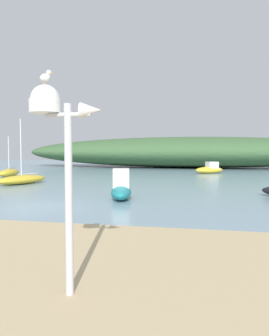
{
  "coord_description": "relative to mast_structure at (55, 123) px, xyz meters",
  "views": [
    {
      "loc": [
        6.65,
        -12.67,
        2.44
      ],
      "look_at": [
        2.94,
        6.01,
        1.38
      ],
      "focal_mm": 34.28,
      "sensor_mm": 36.0,
      "label": 1
    }
  ],
  "objects": [
    {
      "name": "seagull_on_radar",
      "position": [
        -0.14,
        -0.01,
        0.71
      ],
      "size": [
        0.28,
        0.17,
        0.21
      ],
      "color": "orange",
      "rests_on": "mast_structure"
    },
    {
      "name": "distant_hill",
      "position": [
        0.79,
        41.59,
        -0.68
      ],
      "size": [
        48.18,
        12.63,
        4.33
      ],
      "primitive_type": "ellipsoid",
      "color": "#3D6038",
      "rests_on": "ground"
    },
    {
      "name": "mast_structure",
      "position": [
        0.0,
        0.0,
        0.0
      ],
      "size": [
        1.13,
        0.49,
        3.24
      ],
      "color": "silver",
      "rests_on": "beach_sand"
    },
    {
      "name": "ground_plane",
      "position": [
        -4.5,
        8.09,
        -2.85
      ],
      "size": [
        120.0,
        120.0,
        0.0
      ],
      "primitive_type": "plane",
      "color": "#7A99A8"
    },
    {
      "name": "sailboat_east_reach",
      "position": [
        -14.9,
        22.0,
        -2.48
      ],
      "size": [
        1.77,
        3.5,
        3.7
      ],
      "color": "gold",
      "rests_on": "ground"
    },
    {
      "name": "motorboat_far_right",
      "position": [
        3.38,
        29.96,
        -2.38
      ],
      "size": [
        3.31,
        2.51,
        1.23
      ],
      "color": "gold",
      "rests_on": "ground"
    },
    {
      "name": "sailboat_near_shore",
      "position": [
        -10.37,
        16.47,
        -2.52
      ],
      "size": [
        2.87,
        4.47,
        4.69
      ],
      "color": "gold",
      "rests_on": "ground"
    },
    {
      "name": "motorboat_inner_mooring",
      "position": [
        -1.61,
        10.95,
        -2.31
      ],
      "size": [
        1.58,
        2.94,
        1.52
      ],
      "color": "teal",
      "rests_on": "ground"
    }
  ]
}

